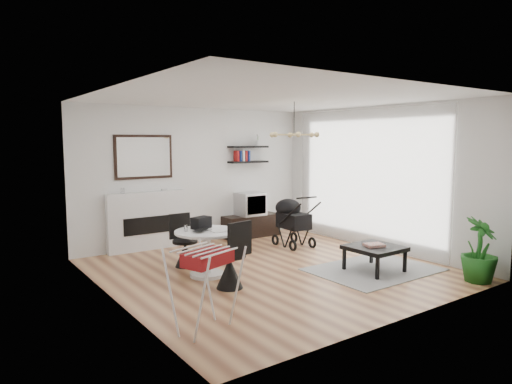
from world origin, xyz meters
TOP-DOWN VIEW (x-y plane):
  - floor at (0.00, 0.00)m, footprint 5.00×5.00m
  - ceiling at (0.00, 0.00)m, footprint 5.00×5.00m
  - wall_back at (0.00, 2.50)m, footprint 5.00×0.00m
  - wall_left at (-2.50, 0.00)m, footprint 0.00×5.00m
  - wall_right at (2.50, 0.00)m, footprint 0.00×5.00m
  - sheer_curtain at (2.40, 0.20)m, footprint 0.04×3.60m
  - fireplace at (-1.10, 2.42)m, footprint 1.50×0.17m
  - shelf_lower at (1.18, 2.37)m, footprint 0.90×0.25m
  - shelf_upper at (1.18, 2.37)m, footprint 0.90×0.25m
  - pendant_lamp at (0.70, 0.30)m, footprint 0.90×0.90m
  - tv_console at (1.18, 2.27)m, footprint 1.25×0.44m
  - crt_tv at (1.16, 2.27)m, footprint 0.56×0.49m
  - dining_table at (-1.01, 0.29)m, footprint 0.96×0.96m
  - laptop at (-1.06, 0.25)m, footprint 0.42×0.40m
  - black_bag at (-0.99, 0.49)m, footprint 0.34×0.26m
  - newspaper at (-0.83, 0.17)m, footprint 0.36×0.30m
  - drinking_glass at (-1.28, 0.42)m, footprint 0.06×0.06m
  - chair_far at (-1.04, 0.97)m, footprint 0.41×0.41m
  - chair_near at (-1.02, -0.41)m, footprint 0.48×0.49m
  - drying_rack at (-2.01, -1.46)m, footprint 0.76×0.73m
  - stroller at (1.35, 1.11)m, footprint 0.56×0.87m
  - rug at (1.33, -0.96)m, footprint 1.96×1.42m
  - coffee_table at (1.27, -1.01)m, footprint 0.78×0.78m
  - magazines at (1.25, -1.02)m, footprint 0.34×0.30m
  - potted_plant at (2.10, -2.24)m, footprint 0.62×0.62m

SIDE VIEW (x-z plane):
  - floor at x=0.00m, z-range 0.00..0.00m
  - rug at x=1.33m, z-range 0.00..0.01m
  - tv_console at x=1.18m, z-range 0.00..0.47m
  - chair_far at x=-1.04m, z-range -0.16..0.70m
  - chair_near at x=-1.02m, z-range -0.18..0.79m
  - coffee_table at x=1.27m, z-range 0.17..0.56m
  - magazines at x=1.25m, z-range 0.41..0.45m
  - stroller at x=1.35m, z-range -0.07..0.95m
  - dining_table at x=-1.01m, z-range 0.11..0.82m
  - potted_plant at x=2.10m, z-range 0.00..0.94m
  - drying_rack at x=-2.01m, z-range 0.02..0.94m
  - fireplace at x=-1.10m, z-range -0.39..1.77m
  - newspaper at x=-0.83m, z-range 0.70..0.71m
  - crt_tv at x=1.16m, z-range 0.47..0.96m
  - laptop at x=-1.06m, z-range 0.70..0.73m
  - drinking_glass at x=-1.28m, z-range 0.70..0.80m
  - black_bag at x=-0.99m, z-range 0.70..0.88m
  - wall_back at x=0.00m, z-range -1.15..3.85m
  - wall_left at x=-2.50m, z-range -1.15..3.85m
  - wall_right at x=2.50m, z-range -1.15..3.85m
  - sheer_curtain at x=2.40m, z-range 0.05..2.65m
  - shelf_lower at x=1.18m, z-range 1.58..1.62m
  - shelf_upper at x=1.18m, z-range 1.90..1.94m
  - pendant_lamp at x=0.70m, z-range 2.10..2.20m
  - ceiling at x=0.00m, z-range 2.70..2.70m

